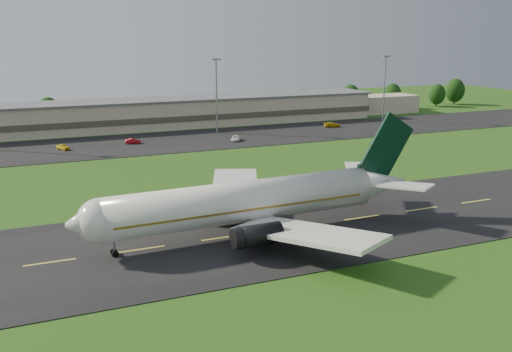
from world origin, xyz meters
name	(u,v)px	position (x,y,z in m)	size (l,w,h in m)	color
ground	(362,218)	(0.00, 0.00, 0.00)	(360.00, 360.00, 0.00)	#1D4210
taxiway	(362,218)	(0.00, 0.00, 0.05)	(220.00, 30.00, 0.10)	black
apron	(209,139)	(0.00, 72.00, 0.05)	(260.00, 30.00, 0.10)	black
airliner	(249,202)	(-18.13, 0.04, 4.66)	(51.29, 42.14, 15.57)	silver
terminal	(204,111)	(6.40, 96.18, 3.99)	(145.00, 16.00, 8.40)	#C3AD94
light_mast_centre	(216,87)	(5.00, 80.00, 12.74)	(2.40, 1.20, 20.35)	gray
light_mast_east	(385,81)	(60.00, 80.00, 12.74)	(2.40, 1.20, 20.35)	gray
tree_line	(249,102)	(25.27, 106.02, 5.07)	(194.83, 9.83, 10.07)	black
service_vehicle_a	(63,147)	(-36.52, 71.48, 0.77)	(1.58, 3.92, 1.34)	#E0BD0D
service_vehicle_b	(133,141)	(-19.74, 72.67, 0.73)	(1.34, 3.85, 1.27)	#A70B15
service_vehicle_c	(236,138)	(5.33, 66.36, 0.73)	(2.08, 4.51, 1.25)	white
service_vehicle_d	(332,125)	(39.37, 75.93, 0.81)	(1.99, 4.88, 1.42)	#C5970B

